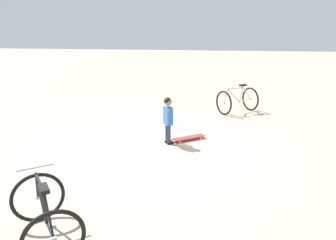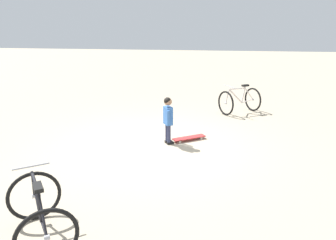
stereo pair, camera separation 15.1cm
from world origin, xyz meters
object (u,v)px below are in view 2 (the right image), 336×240
object	(u,v)px
bicycle_far	(40,213)
bicycle_near	(240,100)
skateboard	(189,138)
child_person	(168,115)

from	to	relation	value
bicycle_far	bicycle_near	bearing A→B (deg)	-23.58
bicycle_near	bicycle_far	bearing A→B (deg)	156.42
skateboard	bicycle_near	size ratio (longest dim) A/B	0.60
skateboard	bicycle_near	bearing A→B (deg)	-26.48
bicycle_near	child_person	bearing A→B (deg)	148.73
skateboard	bicycle_far	size ratio (longest dim) A/B	0.60
bicycle_near	bicycle_far	world-z (taller)	same
skateboard	bicycle_far	xyz separation A→B (m)	(-3.85, 1.52, 0.32)
child_person	bicycle_far	size ratio (longest dim) A/B	0.83
bicycle_near	bicycle_far	distance (m)	7.02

